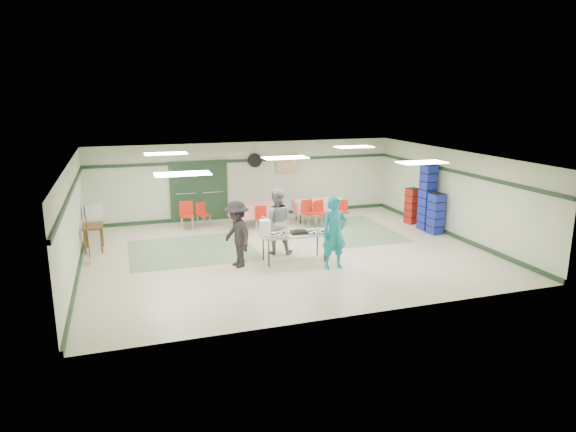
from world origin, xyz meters
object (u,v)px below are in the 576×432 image
object	(u,v)px
crate_stack_blue_a	(427,198)
crate_stack_red	(412,206)
chair_a	(320,210)
volunteer_dark	(237,234)
serving_table	(294,235)
dining_table_b	(257,210)
volunteer_grey	(277,221)
chair_loose_b	(187,213)
chair_c	(342,209)
chair_loose_a	(202,212)
volunteer_teal	(334,233)
chair_d	(261,216)
broom	(88,239)
chair_b	(308,210)
crate_stack_blue_b	(436,214)
office_printer	(93,211)
printer_table	(93,229)
dining_table_a	(318,205)

from	to	relation	value
crate_stack_blue_a	crate_stack_red	bearing A→B (deg)	90.00
chair_a	volunteer_dark	bearing A→B (deg)	-159.22
serving_table	dining_table_b	size ratio (longest dim) A/B	0.96
volunteer_grey	chair_loose_b	distance (m)	3.96
serving_table	crate_stack_red	size ratio (longest dim) A/B	1.47
chair_c	chair_loose_a	world-z (taller)	chair_loose_a
volunteer_teal	volunteer_grey	distance (m)	1.96
chair_d	broom	world-z (taller)	broom
chair_d	broom	bearing A→B (deg)	-152.12
volunteer_grey	chair_d	bearing A→B (deg)	-76.14
volunteer_teal	dining_table_b	distance (m)	4.82
chair_a	crate_stack_red	distance (m)	3.18
chair_b	crate_stack_blue_b	size ratio (longest dim) A/B	0.68
crate_stack_blue_a	chair_d	bearing A→B (deg)	162.84
crate_stack_blue_b	volunteer_grey	bearing A→B (deg)	-176.14
serving_table	chair_a	bearing A→B (deg)	59.05
crate_stack_blue_b	office_printer	bearing A→B (deg)	166.26
chair_loose_b	office_printer	xyz separation A→B (m)	(-2.83, -0.47, 0.37)
chair_a	crate_stack_blue_a	bearing A→B (deg)	-48.68
chair_d	crate_stack_blue_a	xyz separation A→B (m)	(5.18, -1.60, 0.58)
volunteer_grey	crate_stack_blue_b	bearing A→B (deg)	-157.00
volunteer_teal	crate_stack_red	distance (m)	5.58
volunteer_dark	chair_loose_a	xyz separation A→B (m)	(-0.22, 4.31, -0.37)
dining_table_b	office_printer	size ratio (longest dim) A/B	3.80
volunteer_grey	chair_a	size ratio (longest dim) A/B	2.14
chair_a	chair_b	bearing A→B (deg)	157.61
chair_d	chair_b	bearing A→B (deg)	9.67
volunteer_grey	dining_table_b	world-z (taller)	volunteer_grey
chair_loose_b	broom	distance (m)	3.90
chair_d	chair_loose_a	xyz separation A→B (m)	(-1.75, 1.04, 0.01)
chair_loose_b	printer_table	size ratio (longest dim) A/B	1.09
crate_stack_blue_a	office_printer	world-z (taller)	crate_stack_blue_a
chair_loose_a	crate_stack_blue_a	size ratio (longest dim) A/B	0.38
volunteer_teal	chair_d	size ratio (longest dim) A/B	2.32
serving_table	volunteer_grey	bearing A→B (deg)	106.73
chair_loose_a	chair_a	bearing A→B (deg)	-42.27
chair_a	chair_loose_b	xyz separation A→B (m)	(-4.38, 0.86, 0.04)
chair_b	crate_stack_red	bearing A→B (deg)	-24.04
broom	chair_d	bearing A→B (deg)	24.40
dining_table_a	printer_table	bearing A→B (deg)	-167.24
chair_loose_a	volunteer_grey	bearing A→B (deg)	-93.78
chair_loose_b	printer_table	bearing A→B (deg)	-150.13
chair_b	crate_stack_blue_b	xyz separation A→B (m)	(3.53, -2.14, 0.11)
dining_table_a	chair_b	world-z (taller)	chair_b
volunteer_teal	chair_a	bearing A→B (deg)	72.09
chair_loose_b	chair_b	bearing A→B (deg)	-10.19
dining_table_a	crate_stack_blue_a	size ratio (longest dim) A/B	0.81
dining_table_b	chair_c	world-z (taller)	chair_c
chair_a	chair_d	xyz separation A→B (m)	(-2.08, -0.00, -0.04)
volunteer_teal	chair_c	distance (m)	4.68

